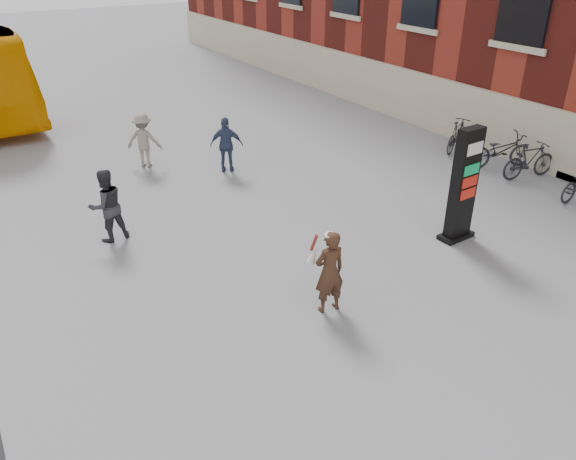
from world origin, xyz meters
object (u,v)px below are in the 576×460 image
pedestrian_a (107,206)px  bike_6 (501,150)px  woman (329,271)px  pedestrian_c (227,145)px  info_pylon (464,185)px  bike_7 (457,135)px  bike_5 (529,161)px  pedestrian_b (144,140)px

pedestrian_a → bike_6: size_ratio=0.85×
woman → pedestrian_c: size_ratio=1.01×
info_pylon → woman: info_pylon is taller
info_pylon → pedestrian_c: size_ratio=1.62×
bike_7 → bike_5: bearing=156.0°
bike_6 → bike_7: size_ratio=1.17×
info_pylon → pedestrian_b: 8.97m
pedestrian_a → pedestrian_b: (2.13, 3.89, -0.04)m
woman → bike_5: woman is taller
info_pylon → bike_7: info_pylon is taller
pedestrian_a → pedestrian_b: pedestrian_a is taller
pedestrian_a → bike_6: bearing=164.7°
pedestrian_b → pedestrian_a: bearing=98.5°
pedestrian_a → pedestrian_c: bearing=-157.3°
bike_5 → pedestrian_b: bearing=64.7°
info_pylon → bike_7: size_ratio=1.55×
info_pylon → bike_7: (4.24, 4.06, -0.77)m
pedestrian_b → pedestrian_c: bearing=175.9°
pedestrian_c → bike_5: pedestrian_c is taller
woman → pedestrian_a: (-2.55, 4.64, 0.01)m
info_pylon → pedestrian_a: bearing=145.7°
pedestrian_a → pedestrian_c: (3.96, 2.29, -0.04)m
bike_5 → bike_6: 0.97m
pedestrian_c → bike_7: 7.13m
info_pylon → bike_5: (4.24, 1.44, -0.75)m
pedestrian_c → bike_5: bearing=175.8°
woman → pedestrian_a: size_ratio=0.97×
woman → bike_5: size_ratio=0.93×
info_pylon → pedestrian_b: bearing=116.0°
info_pylon → pedestrian_a: 7.61m
info_pylon → woman: (-3.96, -0.71, -0.45)m
bike_5 → bike_7: (0.00, 2.61, -0.02)m
woman → pedestrian_c: (1.41, 6.92, -0.03)m
woman → bike_5: 8.49m
pedestrian_b → bike_6: pedestrian_b is taller
woman → pedestrian_b: 8.54m
pedestrian_c → bike_7: size_ratio=0.96×
bike_6 → bike_7: bearing=21.0°
pedestrian_a → bike_5: pedestrian_a is taller
bike_6 → info_pylon: bearing=140.7°
bike_5 → bike_6: size_ratio=0.89×
pedestrian_c → bike_6: size_ratio=0.82×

